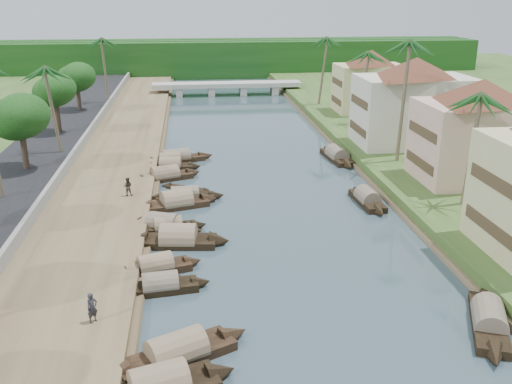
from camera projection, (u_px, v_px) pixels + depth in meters
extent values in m
plane|color=#364951|center=(297.00, 265.00, 40.78)|extent=(220.00, 220.00, 0.00)
cube|color=brown|center=(105.00, 181.00, 57.63)|extent=(10.00, 180.00, 0.80)
cube|color=#2C4B1E|center=(436.00, 167.00, 61.41)|extent=(16.00, 180.00, 1.20)
cube|color=black|center=(17.00, 181.00, 56.59)|extent=(8.00, 180.00, 1.40)
cube|color=slate|center=(61.00, 174.00, 56.85)|extent=(0.40, 180.00, 1.10)
cube|color=#113D10|center=(220.00, 60.00, 128.49)|extent=(120.00, 4.00, 8.00)
cube|color=#113D10|center=(219.00, 58.00, 133.18)|extent=(120.00, 4.00, 8.00)
cube|color=#113D10|center=(218.00, 56.00, 137.87)|extent=(120.00, 4.00, 8.00)
cube|color=#A5A59B|center=(227.00, 85.00, 107.60)|extent=(28.00, 4.00, 0.80)
cube|color=#A5A59B|center=(179.00, 91.00, 106.97)|extent=(1.20, 3.50, 1.80)
cube|color=#A5A59B|center=(211.00, 91.00, 107.63)|extent=(1.20, 3.50, 1.80)
cube|color=#A5A59B|center=(243.00, 90.00, 108.29)|extent=(1.20, 3.50, 1.80)
cube|color=#A5A59B|center=(274.00, 89.00, 108.95)|extent=(1.20, 3.50, 1.80)
cube|color=#463520|center=(488.00, 226.00, 39.27)|extent=(0.10, 6.40, 0.90)
cube|color=#463520|center=(494.00, 182.00, 38.21)|extent=(0.10, 6.40, 0.90)
cube|color=#D4AE96|center=(477.00, 142.00, 54.46)|extent=(11.00, 8.00, 7.50)
pyramid|color=brown|center=(484.00, 91.00, 52.86)|extent=(14.11, 14.11, 2.20)
cube|color=#463520|center=(419.00, 162.00, 54.47)|extent=(0.10, 6.40, 0.90)
cube|color=#463520|center=(422.00, 132.00, 53.48)|extent=(0.10, 6.40, 0.90)
cube|color=beige|center=(412.00, 111.00, 67.39)|extent=(13.00, 8.00, 8.00)
pyramid|color=brown|center=(416.00, 67.00, 65.70)|extent=(15.59, 15.59, 2.20)
cube|color=#463520|center=(358.00, 129.00, 67.33)|extent=(0.10, 6.40, 0.90)
cube|color=#463520|center=(359.00, 102.00, 66.27)|extent=(0.10, 6.40, 0.90)
cube|color=#C0B681|center=(369.00, 88.00, 86.41)|extent=(10.00, 7.00, 7.00)
pyramid|color=brown|center=(371.00, 57.00, 84.89)|extent=(12.62, 12.62, 2.20)
cube|color=#463520|center=(336.00, 100.00, 86.44)|extent=(0.10, 5.60, 0.90)
cube|color=#463520|center=(337.00, 82.00, 85.51)|extent=(0.10, 5.60, 0.90)
cone|color=black|center=(222.00, 373.00, 28.73)|extent=(2.16, 2.27, 2.03)
cube|color=black|center=(177.00, 357.00, 30.12)|extent=(6.57, 4.61, 0.70)
cone|color=black|center=(234.00, 335.00, 31.92)|extent=(2.43, 2.41, 1.99)
cone|color=black|center=(112.00, 379.00, 28.27)|extent=(2.43, 2.41, 1.99)
cylinder|color=#8F745B|center=(177.00, 351.00, 30.00)|extent=(5.26, 4.01, 2.06)
cube|color=black|center=(161.00, 289.00, 37.07)|extent=(5.00, 2.13, 0.70)
cone|color=black|center=(202.00, 283.00, 37.65)|extent=(1.55, 1.55, 1.55)
cone|color=black|center=(118.00, 293.00, 36.44)|extent=(1.55, 1.55, 1.55)
cylinder|color=gray|center=(160.00, 284.00, 36.94)|extent=(3.87, 2.05, 1.61)
cube|color=black|center=(156.00, 270.00, 39.55)|extent=(5.15, 3.00, 0.70)
cone|color=black|center=(193.00, 262.00, 40.55)|extent=(1.79, 1.84, 1.64)
cone|color=black|center=(116.00, 277.00, 38.50)|extent=(1.79, 1.84, 1.64)
cylinder|color=#8F745B|center=(155.00, 265.00, 39.43)|extent=(4.07, 2.73, 1.72)
cube|color=black|center=(179.00, 242.00, 43.95)|extent=(5.99, 2.93, 0.70)
cone|color=black|center=(220.00, 242.00, 43.90)|extent=(1.94, 2.20, 2.18)
cone|color=black|center=(137.00, 241.00, 43.96)|extent=(1.94, 2.20, 2.18)
cylinder|color=#8F745B|center=(178.00, 238.00, 43.83)|extent=(4.65, 2.84, 2.31)
cube|color=black|center=(163.00, 228.00, 46.66)|extent=(5.30, 3.56, 0.70)
cone|color=black|center=(195.00, 231.00, 45.92)|extent=(1.97, 2.05, 1.77)
cone|color=black|center=(133.00, 224.00, 47.34)|extent=(1.97, 2.05, 1.77)
cylinder|color=gray|center=(163.00, 224.00, 46.53)|extent=(4.24, 3.18, 1.86)
cube|color=black|center=(168.00, 230.00, 46.33)|extent=(4.83, 2.17, 0.70)
cone|color=black|center=(200.00, 225.00, 46.96)|extent=(1.53, 1.51, 1.47)
cone|color=black|center=(136.00, 232.00, 45.65)|extent=(1.53, 1.51, 1.47)
cylinder|color=#8F745B|center=(168.00, 225.00, 46.21)|extent=(3.75, 2.06, 1.53)
cube|color=black|center=(177.00, 205.00, 51.65)|extent=(5.97, 3.58, 0.70)
cone|color=black|center=(210.00, 200.00, 52.77)|extent=(2.11, 2.27, 2.06)
cone|color=black|center=(143.00, 209.00, 50.47)|extent=(2.11, 2.27, 2.06)
cylinder|color=#8F745B|center=(177.00, 201.00, 51.52)|extent=(4.72, 3.29, 2.17)
cube|color=black|center=(185.00, 198.00, 53.33)|extent=(5.46, 1.84, 0.70)
cone|color=black|center=(217.00, 196.00, 53.75)|extent=(1.60, 1.51, 1.62)
cone|color=black|center=(153.00, 199.00, 52.85)|extent=(1.60, 1.51, 1.62)
cylinder|color=gray|center=(185.00, 195.00, 53.20)|extent=(4.19, 1.85, 1.67)
cube|color=black|center=(165.00, 178.00, 59.19)|extent=(6.01, 3.82, 0.70)
cone|color=black|center=(194.00, 173.00, 60.57)|extent=(2.15, 2.17, 1.87)
cone|color=black|center=(135.00, 182.00, 57.76)|extent=(2.15, 2.17, 1.87)
cylinder|color=#8F745B|center=(165.00, 175.00, 59.07)|extent=(4.78, 3.40, 1.95)
cube|color=black|center=(170.00, 168.00, 62.69)|extent=(5.00, 2.00, 0.70)
cone|color=black|center=(195.00, 167.00, 62.80)|extent=(1.52, 1.60, 1.67)
cone|color=black|center=(145.00, 167.00, 62.54)|extent=(1.52, 1.60, 1.67)
cylinder|color=#8F745B|center=(170.00, 164.00, 62.57)|extent=(3.85, 1.99, 1.75)
cube|color=black|center=(176.00, 160.00, 65.49)|extent=(6.81, 3.63, 0.70)
cone|color=black|center=(206.00, 156.00, 66.82)|extent=(2.24, 2.10, 1.85)
cone|color=black|center=(145.00, 163.00, 64.10)|extent=(2.24, 2.10, 1.85)
cylinder|color=gray|center=(176.00, 157.00, 65.36)|extent=(5.34, 3.25, 1.90)
cube|color=black|center=(170.00, 162.00, 64.72)|extent=(5.03, 2.60, 0.70)
cone|color=black|center=(193.00, 159.00, 65.54)|extent=(1.67, 1.68, 1.56)
cone|color=black|center=(146.00, 164.00, 63.85)|extent=(1.67, 1.68, 1.56)
cylinder|color=#8F745B|center=(170.00, 159.00, 64.60)|extent=(3.94, 2.41, 1.62)
cube|color=black|center=(488.00, 324.00, 33.11)|extent=(4.13, 6.62, 0.70)
cone|color=black|center=(483.00, 294.00, 36.32)|extent=(2.21, 2.30, 1.84)
cone|color=black|center=(495.00, 359.00, 29.85)|extent=(2.21, 2.30, 1.84)
cylinder|color=gray|center=(489.00, 319.00, 32.99)|extent=(3.62, 5.25, 1.89)
cube|color=black|center=(367.00, 202.00, 52.53)|extent=(2.13, 5.64, 0.70)
cone|color=black|center=(356.00, 190.00, 55.36)|extent=(1.68, 1.69, 1.76)
cone|color=black|center=(380.00, 213.00, 49.66)|extent=(1.68, 1.69, 1.76)
cylinder|color=gray|center=(368.00, 198.00, 52.41)|extent=(2.11, 4.34, 1.83)
cube|color=black|center=(337.00, 158.00, 66.41)|extent=(2.62, 6.90, 0.70)
cone|color=black|center=(326.00, 149.00, 69.82)|extent=(1.92, 2.08, 1.95)
cone|color=black|center=(349.00, 166.00, 62.93)|extent=(1.92, 2.08, 1.95)
cylinder|color=gray|center=(337.00, 155.00, 66.28)|extent=(2.53, 5.32, 2.00)
cube|color=black|center=(149.00, 273.00, 39.35)|extent=(3.39, 1.71, 0.35)
cone|color=black|center=(175.00, 276.00, 39.02)|extent=(1.02, 0.96, 0.74)
cone|color=black|center=(124.00, 271.00, 39.69)|extent=(1.02, 0.96, 0.74)
cube|color=black|center=(187.00, 189.00, 56.22)|extent=(4.19, 2.90, 0.35)
cone|color=black|center=(209.00, 192.00, 55.33)|extent=(1.37, 1.29, 0.87)
cone|color=black|center=(166.00, 186.00, 57.12)|extent=(1.37, 1.29, 0.87)
cylinder|color=brown|center=(470.00, 151.00, 47.64)|extent=(0.87, 0.36, 9.45)
sphere|color=#194C1C|center=(477.00, 97.00, 46.14)|extent=(3.20, 3.20, 3.20)
cylinder|color=brown|center=(402.00, 102.00, 59.70)|extent=(0.72, 0.36, 12.71)
sphere|color=#194C1C|center=(407.00, 42.00, 57.68)|extent=(3.20, 3.20, 3.20)
cylinder|color=brown|center=(360.00, 89.00, 77.62)|extent=(1.65, 0.36, 9.68)
sphere|color=#194C1C|center=(362.00, 53.00, 76.07)|extent=(3.20, 3.20, 3.20)
cylinder|color=brown|center=(55.00, 111.00, 62.83)|extent=(1.16, 0.36, 9.44)
sphere|color=#194C1C|center=(50.00, 69.00, 61.33)|extent=(3.20, 3.20, 3.20)
cylinder|color=brown|center=(321.00, 71.00, 91.34)|extent=(1.46, 0.36, 10.53)
sphere|color=#194C1C|center=(322.00, 39.00, 89.66)|extent=(3.20, 3.20, 3.20)
cylinder|color=brown|center=(105.00, 71.00, 92.07)|extent=(0.63, 0.36, 10.16)
sphere|color=#194C1C|center=(103.00, 40.00, 90.46)|extent=(3.20, 3.20, 3.20)
cylinder|color=#4F3A2D|center=(25.00, 151.00, 57.73)|extent=(0.60, 0.60, 3.68)
ellipsoid|color=#113D10|center=(20.00, 117.00, 56.57)|extent=(5.30, 5.30, 4.36)
cylinder|color=#4F3A2D|center=(58.00, 118.00, 72.96)|extent=(0.60, 0.60, 3.68)
ellipsoid|color=#113D10|center=(55.00, 91.00, 71.79)|extent=(4.77, 4.77, 3.92)
cylinder|color=#4F3A2D|center=(79.00, 99.00, 87.11)|extent=(0.60, 0.60, 3.36)
ellipsoid|color=#113D10|center=(77.00, 78.00, 86.05)|extent=(5.10, 5.10, 4.19)
cylinder|color=#4F3A2D|center=(448.00, 127.00, 69.28)|extent=(0.60, 0.60, 3.53)
ellipsoid|color=#113D10|center=(451.00, 100.00, 68.17)|extent=(4.98, 4.98, 4.09)
imported|color=#25242C|center=(92.00, 308.00, 31.97)|extent=(0.77, 0.75, 1.79)
imported|color=#372E26|center=(128.00, 187.00, 52.05)|extent=(0.87, 0.69, 1.74)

